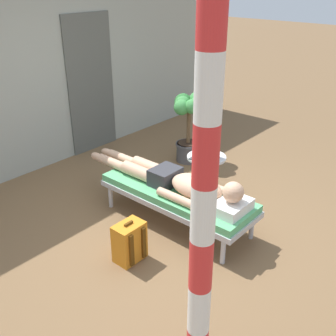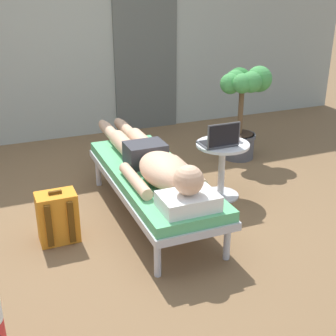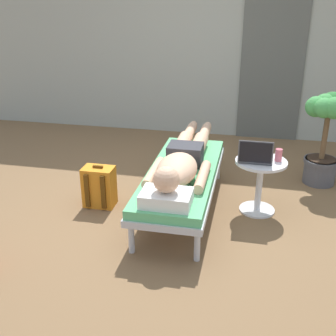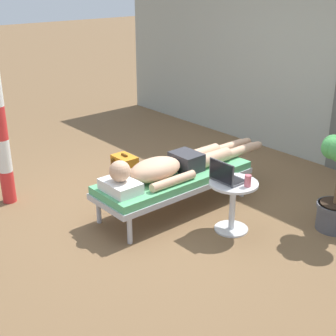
{
  "view_description": "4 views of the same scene",
  "coord_description": "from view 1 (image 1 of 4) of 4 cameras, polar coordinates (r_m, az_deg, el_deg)",
  "views": [
    {
      "loc": [
        -2.81,
        -2.42,
        2.55
      ],
      "look_at": [
        0.2,
        0.17,
        0.62
      ],
      "focal_mm": 43.19,
      "sensor_mm": 36.0,
      "label": 1
    },
    {
      "loc": [
        -1.03,
        -3.24,
        1.92
      ],
      "look_at": [
        0.29,
        -0.04,
        0.45
      ],
      "focal_mm": 49.16,
      "sensor_mm": 36.0,
      "label": 2
    },
    {
      "loc": [
        0.8,
        -3.58,
        2.01
      ],
      "look_at": [
        0.06,
        -0.09,
        0.47
      ],
      "focal_mm": 45.36,
      "sensor_mm": 36.0,
      "label": 3
    },
    {
      "loc": [
        3.7,
        -3.08,
        2.41
      ],
      "look_at": [
        0.07,
        0.01,
        0.45
      ],
      "focal_mm": 51.2,
      "sensor_mm": 36.0,
      "label": 4
    }
  ],
  "objects": [
    {
      "name": "side_table",
      "position": [
        5.01,
        5.39,
        -0.09
      ],
      "size": [
        0.48,
        0.48,
        0.52
      ],
      "color": "silver",
      "rests_on": "ground"
    },
    {
      "name": "potted_plant",
      "position": [
        5.85,
        3.01,
        6.9
      ],
      "size": [
        0.57,
        0.5,
        1.02
      ],
      "color": "#4C4C51",
      "rests_on": "ground"
    },
    {
      "name": "laptop",
      "position": [
        4.85,
        5.58,
        1.9
      ],
      "size": [
        0.31,
        0.24,
        0.23
      ],
      "color": "#4C4C51",
      "rests_on": "side_table"
    },
    {
      "name": "drink_glass",
      "position": [
        5.05,
        6.25,
        2.86
      ],
      "size": [
        0.06,
        0.06,
        0.12
      ],
      "primitive_type": "cylinder",
      "color": "#D86672",
      "rests_on": "side_table"
    },
    {
      "name": "person_reclining",
      "position": [
        4.34,
        1.51,
        -1.94
      ],
      "size": [
        0.53,
        2.17,
        0.32
      ],
      "color": "white",
      "rests_on": "lounge_chair"
    },
    {
      "name": "backpack",
      "position": [
        3.98,
        -5.49,
        -10.37
      ],
      "size": [
        0.3,
        0.26,
        0.42
      ],
      "color": "orange",
      "rests_on": "ground"
    },
    {
      "name": "porch_post",
      "position": [
        2.36,
        4.99,
        -6.4
      ],
      "size": [
        0.15,
        0.15,
        2.58
      ],
      "color": "red",
      "rests_on": "ground"
    },
    {
      "name": "house_wall_back",
      "position": [
        5.86,
        -18.0,
        12.95
      ],
      "size": [
        7.6,
        0.2,
        2.7
      ],
      "primitive_type": "cube",
      "color": "#999E93",
      "rests_on": "ground"
    },
    {
      "name": "ground_plane",
      "position": [
        4.5,
        -0.03,
        -8.53
      ],
      "size": [
        40.0,
        40.0,
        0.0
      ],
      "primitive_type": "plane",
      "color": "brown"
    },
    {
      "name": "lounge_chair",
      "position": [
        4.44,
        1.25,
        -3.79
      ],
      "size": [
        0.64,
        1.8,
        0.42
      ],
      "color": "#B7B7BC",
      "rests_on": "ground"
    },
    {
      "name": "house_door_panel",
      "position": [
        6.29,
        -10.83,
        11.47
      ],
      "size": [
        0.84,
        0.03,
        2.04
      ],
      "primitive_type": "cube",
      "color": "#545651",
      "rests_on": "ground"
    }
  ]
}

